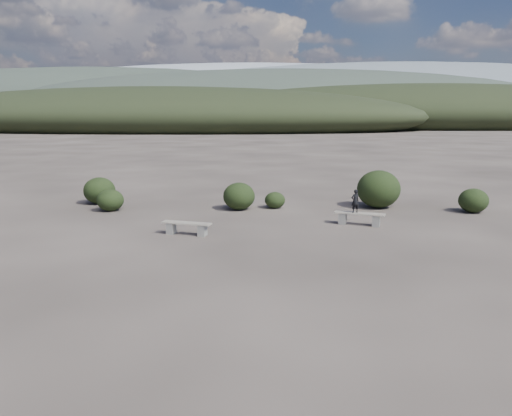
{
  "coord_description": "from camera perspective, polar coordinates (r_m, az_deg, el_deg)",
  "views": [
    {
      "loc": [
        0.75,
        -11.57,
        4.07
      ],
      "look_at": [
        -0.01,
        3.5,
        1.1
      ],
      "focal_mm": 35.0,
      "sensor_mm": 36.0,
      "label": 1
    }
  ],
  "objects": [
    {
      "name": "shrub_c",
      "position": [
        21.0,
        2.18,
        0.91
      ],
      "size": [
        0.86,
        0.86,
        0.69
      ],
      "primitive_type": "ellipsoid",
      "color": "black",
      "rests_on": "ground"
    },
    {
      "name": "seated_person",
      "position": [
        18.2,
        11.26,
        0.79
      ],
      "size": [
        0.36,
        0.31,
        0.84
      ],
      "primitive_type": "imported",
      "rotation": [
        0.0,
        0.0,
        3.56
      ],
      "color": "black",
      "rests_on": "bench_right"
    },
    {
      "name": "shrub_e",
      "position": [
        21.91,
        23.6,
        0.78
      ],
      "size": [
        1.17,
        1.17,
        0.97
      ],
      "primitive_type": "ellipsoid",
      "color": "black",
      "rests_on": "ground"
    },
    {
      "name": "shrub_f",
      "position": [
        23.02,
        -17.45,
        1.91
      ],
      "size": [
        1.38,
        1.38,
        1.17
      ],
      "primitive_type": "ellipsoid",
      "color": "black",
      "rests_on": "ground"
    },
    {
      "name": "shrub_d",
      "position": [
        21.68,
        13.83,
        2.12
      ],
      "size": [
        1.81,
        1.81,
        1.58
      ],
      "primitive_type": "ellipsoid",
      "color": "black",
      "rests_on": "ground"
    },
    {
      "name": "shrub_a",
      "position": [
        21.26,
        -16.31,
        0.86
      ],
      "size": [
        1.09,
        1.09,
        0.89
      ],
      "primitive_type": "ellipsoid",
      "color": "black",
      "rests_on": "ground"
    },
    {
      "name": "ground",
      "position": [
        12.29,
        -0.78,
        -8.21
      ],
      "size": [
        1200.0,
        1200.0,
        0.0
      ],
      "primitive_type": "plane",
      "color": "#322B27",
      "rests_on": "ground"
    },
    {
      "name": "shrub_b",
      "position": [
        20.65,
        -1.96,
        1.36
      ],
      "size": [
        1.32,
        1.32,
        1.13
      ],
      "primitive_type": "ellipsoid",
      "color": "black",
      "rests_on": "ground"
    },
    {
      "name": "bench_right",
      "position": [
        18.29,
        11.72,
        -1.09
      ],
      "size": [
        1.83,
        0.89,
        0.45
      ],
      "rotation": [
        0.0,
        0.0,
        -0.3
      ],
      "color": "slate",
      "rests_on": "ground"
    },
    {
      "name": "mountain_ridges",
      "position": [
        350.79,
        1.59,
        12.24
      ],
      "size": [
        500.0,
        400.0,
        56.0
      ],
      "color": "black",
      "rests_on": "ground"
    },
    {
      "name": "bench_left",
      "position": [
        16.67,
        -7.94,
        -2.2
      ],
      "size": [
        1.72,
        0.72,
        0.42
      ],
      "rotation": [
        0.0,
        0.0,
        -0.23
      ],
      "color": "slate",
      "rests_on": "ground"
    }
  ]
}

